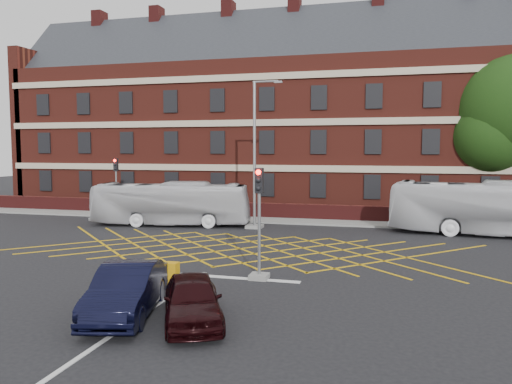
% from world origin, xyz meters
% --- Properties ---
extents(ground, '(120.00, 120.00, 0.00)m').
position_xyz_m(ground, '(0.00, 0.00, 0.00)').
color(ground, black).
rests_on(ground, ground).
extents(victorian_building, '(51.00, 12.17, 20.40)m').
position_xyz_m(victorian_building, '(0.25, 22.00, 7.84)').
color(victorian_building, '#5B1F17').
rests_on(victorian_building, ground).
extents(boundary_wall, '(56.00, 0.50, 1.10)m').
position_xyz_m(boundary_wall, '(0.00, 13.00, 0.55)').
color(boundary_wall, '#491413').
rests_on(boundary_wall, ground).
extents(far_pavement, '(60.00, 3.00, 0.12)m').
position_xyz_m(far_pavement, '(0.00, 12.00, 0.06)').
color(far_pavement, slate).
rests_on(far_pavement, ground).
extents(box_junction_hatching, '(8.22, 8.22, 0.02)m').
position_xyz_m(box_junction_hatching, '(0.00, 2.00, 0.01)').
color(box_junction_hatching, '#CC990C').
rests_on(box_junction_hatching, ground).
extents(stop_line, '(8.00, 0.30, 0.02)m').
position_xyz_m(stop_line, '(0.00, -3.50, 0.01)').
color(stop_line, silver).
rests_on(stop_line, ground).
extents(centre_line, '(0.15, 14.00, 0.02)m').
position_xyz_m(centre_line, '(0.00, -10.00, 0.01)').
color(centre_line, silver).
rests_on(centre_line, ground).
extents(bus_left, '(10.47, 3.96, 2.85)m').
position_xyz_m(bus_left, '(-6.59, 8.26, 1.42)').
color(bus_left, silver).
rests_on(bus_left, ground).
extents(bus_right, '(11.60, 3.86, 3.17)m').
position_xyz_m(bus_right, '(12.90, 9.34, 1.59)').
color(bus_right, silver).
rests_on(bus_right, ground).
extents(car_navy, '(2.70, 4.89, 1.53)m').
position_xyz_m(car_navy, '(-0.44, -8.45, 0.76)').
color(car_navy, black).
rests_on(car_navy, ground).
extents(car_maroon, '(3.12, 4.30, 1.36)m').
position_xyz_m(car_maroon, '(1.71, -8.52, 0.68)').
color(car_maroon, black).
rests_on(car_maroon, ground).
extents(deciduous_tree, '(8.12, 8.03, 11.70)m').
position_xyz_m(deciduous_tree, '(15.44, 17.42, 7.12)').
color(deciduous_tree, black).
rests_on(deciduous_tree, ground).
extents(traffic_light_near, '(0.70, 0.70, 4.27)m').
position_xyz_m(traffic_light_near, '(2.38, -3.41, 1.76)').
color(traffic_light_near, slate).
rests_on(traffic_light_near, ground).
extents(traffic_light_far, '(0.70, 0.70, 4.27)m').
position_xyz_m(traffic_light_far, '(-12.55, 11.65, 1.76)').
color(traffic_light_far, slate).
rests_on(traffic_light_far, ground).
extents(street_lamp, '(2.25, 1.00, 9.17)m').
position_xyz_m(street_lamp, '(-0.93, 8.51, 3.17)').
color(street_lamp, slate).
rests_on(street_lamp, ground).
extents(direction_signs, '(1.10, 0.16, 2.20)m').
position_xyz_m(direction_signs, '(-13.23, 11.34, 1.38)').
color(direction_signs, gray).
rests_on(direction_signs, ground).
extents(utility_cabinet, '(0.48, 0.41, 0.84)m').
position_xyz_m(utility_cabinet, '(-0.52, -5.03, 0.42)').
color(utility_cabinet, '#C6890B').
rests_on(utility_cabinet, ground).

